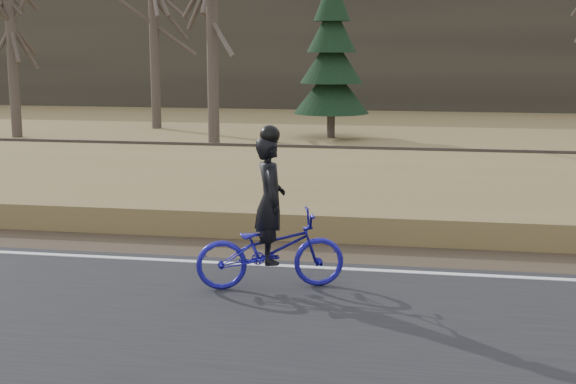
# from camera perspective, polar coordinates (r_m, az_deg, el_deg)

# --- Properties ---
(ground) EXTENTS (120.00, 120.00, 0.00)m
(ground) POSITION_cam_1_polar(r_m,az_deg,el_deg) (11.34, 5.81, -6.14)
(ground) COLOR olive
(ground) RESTS_ON ground
(road) EXTENTS (120.00, 6.00, 0.06)m
(road) POSITION_cam_1_polar(r_m,az_deg,el_deg) (8.97, 4.58, -10.51)
(road) COLOR black
(road) RESTS_ON ground
(edge_line) EXTENTS (120.00, 0.12, 0.01)m
(edge_line) POSITION_cam_1_polar(r_m,az_deg,el_deg) (11.51, 5.89, -5.54)
(edge_line) COLOR silver
(edge_line) RESTS_ON road
(shoulder) EXTENTS (120.00, 1.60, 0.04)m
(shoulder) POSITION_cam_1_polar(r_m,az_deg,el_deg) (12.48, 6.23, -4.48)
(shoulder) COLOR #473A2B
(shoulder) RESTS_ON ground
(embankment) EXTENTS (120.00, 5.00, 0.44)m
(embankment) POSITION_cam_1_polar(r_m,az_deg,el_deg) (15.35, 7.02, -0.87)
(embankment) COLOR olive
(embankment) RESTS_ON ground
(ballast) EXTENTS (120.00, 3.00, 0.45)m
(ballast) POSITION_cam_1_polar(r_m,az_deg,el_deg) (19.09, 7.65, 1.38)
(ballast) COLOR slate
(ballast) RESTS_ON ground
(railroad) EXTENTS (120.00, 2.40, 0.29)m
(railroad) POSITION_cam_1_polar(r_m,az_deg,el_deg) (19.04, 7.67, 2.29)
(railroad) COLOR black
(railroad) RESTS_ON ballast
(treeline_backdrop) EXTENTS (120.00, 4.00, 6.00)m
(treeline_backdrop) POSITION_cam_1_polar(r_m,az_deg,el_deg) (40.84, 9.13, 10.13)
(treeline_backdrop) COLOR #383328
(treeline_backdrop) RESTS_ON ground
(cyclist) EXTENTS (2.06, 1.23, 2.16)m
(cyclist) POSITION_cam_1_polar(r_m,az_deg,el_deg) (10.51, -1.27, -3.26)
(cyclist) COLOR #1B1594
(cyclist) RESTS_ON road
(bare_tree_far_left) EXTENTS (0.36, 0.36, 6.81)m
(bare_tree_far_left) POSITION_cam_1_polar(r_m,az_deg,el_deg) (29.35, -19.09, 10.34)
(bare_tree_far_left) COLOR brown
(bare_tree_far_left) RESTS_ON ground
(bare_tree_left) EXTENTS (0.36, 0.36, 7.11)m
(bare_tree_left) POSITION_cam_1_polar(r_m,az_deg,el_deg) (31.09, -9.51, 11.03)
(bare_tree_left) COLOR brown
(bare_tree_left) RESTS_ON ground
(bare_tree_near_left) EXTENTS (0.36, 0.36, 6.77)m
(bare_tree_near_left) POSITION_cam_1_polar(r_m,az_deg,el_deg) (25.20, -5.41, 10.87)
(bare_tree_near_left) COLOR brown
(bare_tree_near_left) RESTS_ON ground
(conifer) EXTENTS (2.60, 2.60, 5.60)m
(conifer) POSITION_cam_1_polar(r_m,az_deg,el_deg) (27.67, 3.12, 9.34)
(conifer) COLOR brown
(conifer) RESTS_ON ground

